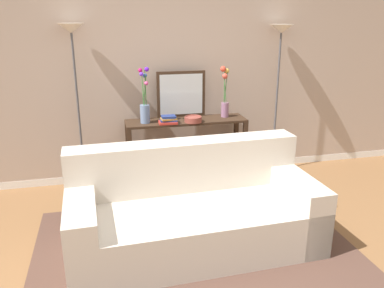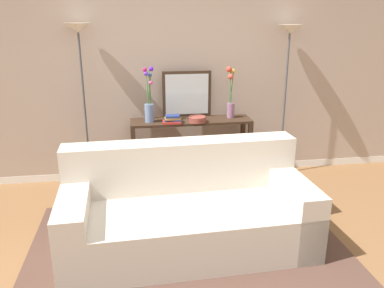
{
  "view_description": "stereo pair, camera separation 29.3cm",
  "coord_description": "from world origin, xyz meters",
  "px_view_note": "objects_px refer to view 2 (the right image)",
  "views": [
    {
      "loc": [
        -0.73,
        -2.38,
        1.95
      ],
      "look_at": [
        0.13,
        1.27,
        0.73
      ],
      "focal_mm": 36.78,
      "sensor_mm": 36.0,
      "label": 1
    },
    {
      "loc": [
        -0.44,
        -2.43,
        1.95
      ],
      "look_at": [
        0.13,
        1.27,
        0.73
      ],
      "focal_mm": 36.78,
      "sensor_mm": 36.0,
      "label": 2
    }
  ],
  "objects_px": {
    "fruit_bowl": "(197,119)",
    "vase_tall_flowers": "(149,106)",
    "vase_short_flowers": "(231,97)",
    "floor_lamp_left": "(81,61)",
    "wall_mirror": "(187,94)",
    "book_stack": "(172,120)",
    "book_row_under_console": "(159,180)",
    "couch": "(186,213)",
    "console_table": "(191,139)",
    "floor_lamp_right": "(288,59)"
  },
  "relations": [
    {
      "from": "couch",
      "to": "floor_lamp_right",
      "type": "distance_m",
      "value": 2.33
    },
    {
      "from": "wall_mirror",
      "to": "vase_short_flowers",
      "type": "xyz_separation_m",
      "value": [
        0.5,
        -0.12,
        -0.03
      ]
    },
    {
      "from": "wall_mirror",
      "to": "vase_short_flowers",
      "type": "bearing_deg",
      "value": -13.19
    },
    {
      "from": "floor_lamp_left",
      "to": "vase_short_flowers",
      "type": "distance_m",
      "value": 1.75
    },
    {
      "from": "vase_short_flowers",
      "to": "book_stack",
      "type": "distance_m",
      "value": 0.76
    },
    {
      "from": "couch",
      "to": "console_table",
      "type": "relative_size",
      "value": 1.52
    },
    {
      "from": "couch",
      "to": "book_stack",
      "type": "height_order",
      "value": "book_stack"
    },
    {
      "from": "couch",
      "to": "floor_lamp_left",
      "type": "xyz_separation_m",
      "value": [
        -0.96,
        1.45,
        1.17
      ]
    },
    {
      "from": "floor_lamp_right",
      "to": "book_row_under_console",
      "type": "xyz_separation_m",
      "value": [
        -1.57,
        -0.09,
        -1.4
      ]
    },
    {
      "from": "wall_mirror",
      "to": "fruit_bowl",
      "type": "xyz_separation_m",
      "value": [
        0.08,
        -0.27,
        -0.24
      ]
    },
    {
      "from": "wall_mirror",
      "to": "book_stack",
      "type": "height_order",
      "value": "wall_mirror"
    },
    {
      "from": "vase_tall_flowers",
      "to": "console_table",
      "type": "bearing_deg",
      "value": 3.57
    },
    {
      "from": "floor_lamp_right",
      "to": "book_stack",
      "type": "distance_m",
      "value": 1.56
    },
    {
      "from": "book_stack",
      "to": "floor_lamp_left",
      "type": "bearing_deg",
      "value": 168.26
    },
    {
      "from": "book_row_under_console",
      "to": "vase_short_flowers",
      "type": "bearing_deg",
      "value": 2.33
    },
    {
      "from": "vase_short_flowers",
      "to": "fruit_bowl",
      "type": "height_order",
      "value": "vase_short_flowers"
    },
    {
      "from": "floor_lamp_right",
      "to": "console_table",
      "type": "bearing_deg",
      "value": -175.43
    },
    {
      "from": "fruit_bowl",
      "to": "vase_tall_flowers",
      "type": "bearing_deg",
      "value": 170.97
    },
    {
      "from": "vase_tall_flowers",
      "to": "couch",
      "type": "bearing_deg",
      "value": -79.9
    },
    {
      "from": "console_table",
      "to": "floor_lamp_right",
      "type": "relative_size",
      "value": 0.76
    },
    {
      "from": "floor_lamp_left",
      "to": "floor_lamp_right",
      "type": "bearing_deg",
      "value": 0.0
    },
    {
      "from": "floor_lamp_left",
      "to": "vase_short_flowers",
      "type": "relative_size",
      "value": 3.11
    },
    {
      "from": "couch",
      "to": "wall_mirror",
      "type": "relative_size",
      "value": 3.68
    },
    {
      "from": "vase_tall_flowers",
      "to": "book_row_under_console",
      "type": "height_order",
      "value": "vase_tall_flowers"
    },
    {
      "from": "book_stack",
      "to": "console_table",
      "type": "bearing_deg",
      "value": 25.09
    },
    {
      "from": "fruit_bowl",
      "to": "book_row_under_console",
      "type": "distance_m",
      "value": 0.9
    },
    {
      "from": "couch",
      "to": "floor_lamp_right",
      "type": "relative_size",
      "value": 1.15
    },
    {
      "from": "floor_lamp_right",
      "to": "fruit_bowl",
      "type": "relative_size",
      "value": 9.25
    },
    {
      "from": "console_table",
      "to": "book_stack",
      "type": "distance_m",
      "value": 0.38
    },
    {
      "from": "console_table",
      "to": "vase_tall_flowers",
      "type": "distance_m",
      "value": 0.65
    },
    {
      "from": "floor_lamp_left",
      "to": "book_stack",
      "type": "xyz_separation_m",
      "value": [
        0.98,
        -0.2,
        -0.65
      ]
    },
    {
      "from": "couch",
      "to": "wall_mirror",
      "type": "bearing_deg",
      "value": 81.68
    },
    {
      "from": "console_table",
      "to": "vase_tall_flowers",
      "type": "bearing_deg",
      "value": -176.43
    },
    {
      "from": "floor_lamp_left",
      "to": "wall_mirror",
      "type": "height_order",
      "value": "floor_lamp_left"
    },
    {
      "from": "book_row_under_console",
      "to": "couch",
      "type": "bearing_deg",
      "value": -83.94
    },
    {
      "from": "wall_mirror",
      "to": "book_row_under_console",
      "type": "relative_size",
      "value": 1.49
    },
    {
      "from": "floor_lamp_right",
      "to": "floor_lamp_left",
      "type": "bearing_deg",
      "value": 180.0
    },
    {
      "from": "floor_lamp_left",
      "to": "wall_mirror",
      "type": "bearing_deg",
      "value": 2.88
    },
    {
      "from": "vase_tall_flowers",
      "to": "fruit_bowl",
      "type": "xyz_separation_m",
      "value": [
        0.54,
        -0.09,
        -0.15
      ]
    },
    {
      "from": "book_row_under_console",
      "to": "vase_tall_flowers",
      "type": "bearing_deg",
      "value": -161.95
    },
    {
      "from": "vase_short_flowers",
      "to": "couch",
      "type": "bearing_deg",
      "value": -117.55
    },
    {
      "from": "couch",
      "to": "floor_lamp_left",
      "type": "height_order",
      "value": "floor_lamp_left"
    },
    {
      "from": "couch",
      "to": "vase_short_flowers",
      "type": "xyz_separation_m",
      "value": [
        0.73,
        1.39,
        0.73
      ]
    },
    {
      "from": "vase_tall_flowers",
      "to": "book_stack",
      "type": "bearing_deg",
      "value": -17.57
    },
    {
      "from": "wall_mirror",
      "to": "fruit_bowl",
      "type": "relative_size",
      "value": 2.89
    },
    {
      "from": "floor_lamp_right",
      "to": "vase_short_flowers",
      "type": "xyz_separation_m",
      "value": [
        -0.7,
        -0.06,
        -0.42
      ]
    },
    {
      "from": "floor_lamp_right",
      "to": "book_row_under_console",
      "type": "relative_size",
      "value": 4.76
    },
    {
      "from": "wall_mirror",
      "to": "couch",
      "type": "bearing_deg",
      "value": -98.32
    },
    {
      "from": "console_table",
      "to": "wall_mirror",
      "type": "height_order",
      "value": "wall_mirror"
    },
    {
      "from": "couch",
      "to": "console_table",
      "type": "bearing_deg",
      "value": 79.7
    }
  ]
}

